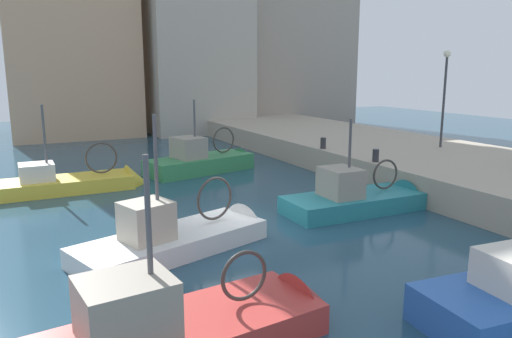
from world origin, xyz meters
The scene contains 11 objects.
water_surface centered at (0.00, 0.00, 0.00)m, with size 80.00×80.00×0.00m, color navy.
quay_wall centered at (11.50, 0.00, 0.60)m, with size 9.00×56.00×1.20m, color #ADA08C.
fishing_boat_green centered at (2.13, 8.84, 0.15)m, with size 6.51×3.41×4.58m.
fishing_boat_yellow centered at (-4.23, 7.50, 0.10)m, with size 6.20×2.28×4.60m.
fishing_boat_teal centered at (4.84, -0.35, 0.14)m, with size 5.97×2.37×4.33m.
fishing_boat_white centered at (-2.26, -1.26, 0.13)m, with size 6.66×3.75×4.85m.
mooring_bollard_mid centered at (7.35, 2.00, 1.48)m, with size 0.28×0.28×0.55m, color #2D2D33.
mooring_bollard_north centered at (7.35, 6.00, 1.48)m, with size 0.28×0.28×0.55m, color #2D2D33.
quay_streetlamp centered at (13.00, 3.76, 4.45)m, with size 0.36×0.36×4.83m.
waterfront_building_west_mid centered at (17.30, 26.44, 6.89)m, with size 11.06×6.63×13.74m.
waterfront_building_central centered at (7.26, 24.97, 9.96)m, with size 8.30×7.67×19.87m.
Camera 1 is at (-6.42, -14.32, 5.12)m, focal length 34.50 mm.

